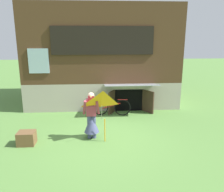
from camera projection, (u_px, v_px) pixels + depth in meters
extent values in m
plane|color=#56843D|center=(106.00, 137.00, 8.16)|extent=(60.00, 60.00, 0.00)
cube|color=#ADA393|center=(102.00, 88.00, 13.09)|extent=(7.53, 4.55, 1.33)
cube|color=#4C331E|center=(101.00, 43.00, 12.47)|extent=(7.53, 4.55, 3.64)
cube|color=black|center=(103.00, 40.00, 10.20)|extent=(4.57, 0.08, 1.25)
cube|color=#9EB7C6|center=(103.00, 40.00, 10.21)|extent=(4.41, 0.04, 1.13)
cube|color=#9EB7C6|center=(39.00, 61.00, 10.24)|extent=(0.90, 0.06, 1.10)
cube|color=black|center=(129.00, 100.00, 10.99)|extent=(1.40, 0.03, 1.05)
cube|color=#3D2B1E|center=(112.00, 102.00, 10.66)|extent=(0.37, 0.65, 1.05)
cube|color=#3D2B1E|center=(148.00, 102.00, 10.77)|extent=(0.44, 0.62, 1.05)
cube|color=#999EA8|center=(131.00, 85.00, 10.26)|extent=(2.40, 1.09, 0.18)
cylinder|color=#474C75|center=(89.00, 127.00, 8.01)|extent=(0.14, 0.14, 0.84)
cylinder|color=#474C75|center=(94.00, 127.00, 8.02)|extent=(0.14, 0.14, 0.84)
cone|color=#474C75|center=(92.00, 123.00, 7.99)|extent=(0.52, 0.52, 0.63)
cube|color=#993847|center=(91.00, 107.00, 7.84)|extent=(0.34, 0.20, 0.59)
cylinder|color=#993847|center=(85.00, 108.00, 7.72)|extent=(0.17, 0.33, 0.55)
cylinder|color=#993847|center=(98.00, 107.00, 7.75)|extent=(0.17, 0.33, 0.55)
cube|color=maroon|center=(91.00, 101.00, 7.72)|extent=(0.20, 0.08, 0.36)
sphere|color=#D8AD8E|center=(91.00, 96.00, 7.74)|extent=(0.23, 0.23, 0.23)
pyramid|color=orange|center=(103.00, 104.00, 7.30)|extent=(1.03, 0.76, 0.69)
cylinder|color=beige|center=(102.00, 112.00, 7.65)|extent=(0.01, 0.53, 0.62)
cylinder|color=orange|center=(105.00, 130.00, 7.76)|extent=(0.03, 0.03, 0.81)
torus|color=black|center=(122.00, 108.00, 10.36)|extent=(0.75, 0.14, 0.75)
torus|color=black|center=(100.00, 107.00, 10.43)|extent=(0.75, 0.14, 0.75)
cylinder|color=red|center=(111.00, 103.00, 10.35)|extent=(0.76, 0.14, 0.04)
cylinder|color=red|center=(111.00, 106.00, 10.38)|extent=(0.83, 0.15, 0.30)
cylinder|color=red|center=(106.00, 103.00, 10.36)|extent=(0.04, 0.04, 0.42)
cube|color=black|center=(106.00, 99.00, 10.31)|extent=(0.20, 0.08, 0.05)
cylinder|color=red|center=(123.00, 100.00, 10.27)|extent=(0.44, 0.09, 0.03)
cube|color=brown|center=(27.00, 138.00, 7.59)|extent=(0.56, 0.47, 0.44)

